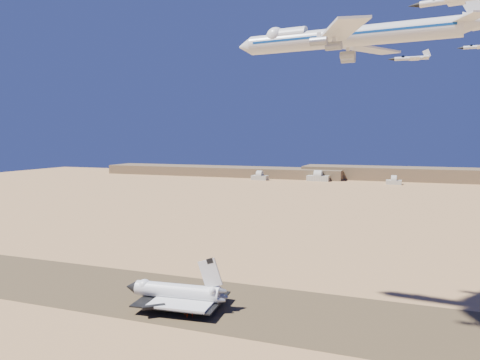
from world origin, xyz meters
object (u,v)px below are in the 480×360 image
(shuttle, at_px, (177,293))
(chase_jet_d, at_px, (411,58))
(chase_jet_a, at_px, (448,0))
(chase_jet_e, at_px, (478,47))
(crew_b, at_px, (187,315))
(carrier_747, at_px, (340,38))
(crew_a, at_px, (185,313))
(crew_c, at_px, (192,315))

(shuttle, xyz_separation_m, chase_jet_d, (76.01, 49.40, 86.46))
(chase_jet_a, xyz_separation_m, chase_jet_e, (16.38, 104.34, 7.86))
(chase_jet_a, height_order, chase_jet_e, chase_jet_e)
(crew_b, relative_size, chase_jet_d, 0.10)
(carrier_747, distance_m, chase_jet_a, 53.74)
(carrier_747, relative_size, crew_a, 48.88)
(carrier_747, height_order, chase_jet_a, carrier_747)
(shuttle, bearing_deg, crew_c, -40.25)
(crew_b, bearing_deg, carrier_747, -85.80)
(crew_a, relative_size, crew_b, 1.03)
(chase_jet_a, xyz_separation_m, chase_jet_d, (-8.55, 87.31, 2.21))
(crew_c, bearing_deg, crew_a, 33.80)
(crew_b, distance_m, chase_jet_d, 126.83)
(crew_c, xyz_separation_m, chase_jet_a, (74.89, -31.20, 88.51))
(shuttle, bearing_deg, chase_jet_a, -29.61)
(carrier_747, distance_m, crew_a, 105.07)
(chase_jet_a, bearing_deg, shuttle, 168.05)
(chase_jet_a, bearing_deg, chase_jet_d, 107.79)
(carrier_747, bearing_deg, chase_jet_e, 58.22)
(crew_b, bearing_deg, crew_c, -70.56)
(crew_b, xyz_separation_m, chase_jet_d, (67.77, 57.02, 90.79))
(shuttle, bearing_deg, carrier_747, 2.00)
(chase_jet_e, bearing_deg, carrier_747, -122.81)
(crew_a, relative_size, crew_c, 0.94)
(carrier_747, height_order, crew_c, carrier_747)
(chase_jet_a, height_order, chase_jet_d, chase_jet_d)
(shuttle, height_order, crew_a, shuttle)
(crew_b, distance_m, crew_c, 1.69)
(shuttle, height_order, chase_jet_a, chase_jet_a)
(crew_a, bearing_deg, carrier_747, -69.70)
(shuttle, height_order, carrier_747, carrier_747)
(chase_jet_e, bearing_deg, crew_c, -136.68)
(shuttle, relative_size, crew_b, 25.02)
(crew_c, xyz_separation_m, chase_jet_e, (91.27, 73.15, 96.37))
(crew_b, height_order, chase_jet_a, chase_jet_a)
(chase_jet_d, bearing_deg, carrier_747, -118.26)
(chase_jet_d, bearing_deg, crew_a, -143.82)
(shuttle, relative_size, chase_jet_e, 2.72)
(crew_a, xyz_separation_m, chase_jet_d, (69.43, 55.55, 90.77))
(crew_b, bearing_deg, crew_a, 35.35)
(crew_b, bearing_deg, chase_jet_a, -124.89)
(carrier_747, bearing_deg, shuttle, -166.90)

